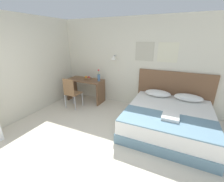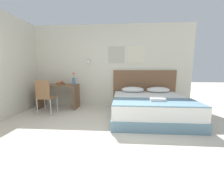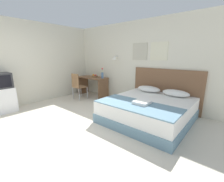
% 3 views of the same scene
% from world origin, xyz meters
% --- Properties ---
extents(ground_plane, '(24.00, 24.00, 0.00)m').
position_xyz_m(ground_plane, '(0.00, 0.00, 0.00)').
color(ground_plane, beige).
extents(wall_back, '(5.54, 0.31, 2.65)m').
position_xyz_m(wall_back, '(0.01, 2.83, 1.33)').
color(wall_back, beige).
rests_on(wall_back, ground_plane).
extents(bed, '(1.89, 1.99, 0.53)m').
position_xyz_m(bed, '(1.26, 1.75, 0.26)').
color(bed, '#66899E').
rests_on(bed, ground_plane).
extents(headboard, '(2.01, 0.06, 1.20)m').
position_xyz_m(headboard, '(1.26, 2.77, 0.60)').
color(headboard, brown).
rests_on(headboard, ground_plane).
extents(pillow_left, '(0.70, 0.38, 0.17)m').
position_xyz_m(pillow_left, '(0.87, 2.50, 0.61)').
color(pillow_left, white).
rests_on(pillow_left, bed).
extents(pillow_right, '(0.70, 0.38, 0.17)m').
position_xyz_m(pillow_right, '(1.65, 2.50, 0.61)').
color(pillow_right, white).
rests_on(pillow_right, bed).
extents(throw_blanket, '(1.84, 0.79, 0.02)m').
position_xyz_m(throw_blanket, '(1.26, 1.17, 0.54)').
color(throw_blanket, '#66899E').
rests_on(throw_blanket, bed).
extents(folded_towel_near_foot, '(0.33, 0.32, 0.06)m').
position_xyz_m(folded_towel_near_foot, '(1.31, 1.31, 0.58)').
color(folded_towel_near_foot, white).
rests_on(folded_towel_near_foot, throw_blanket).
extents(desk, '(1.22, 0.58, 0.76)m').
position_xyz_m(desk, '(-1.49, 2.41, 0.53)').
color(desk, brown).
rests_on(desk, ground_plane).
extents(desk_chair, '(0.41, 0.41, 0.95)m').
position_xyz_m(desk_chair, '(-1.54, 1.72, 0.55)').
color(desk_chair, '#8E6642').
rests_on(desk_chair, ground_plane).
extents(fruit_bowl, '(0.26, 0.26, 0.11)m').
position_xyz_m(fruit_bowl, '(-1.43, 2.46, 0.79)').
color(fruit_bowl, brown).
rests_on(fruit_bowl, desk).
extents(flower_vase, '(0.09, 0.09, 0.38)m').
position_xyz_m(flower_vase, '(-0.98, 2.44, 0.89)').
color(flower_vase, '#4C7099').
rests_on(flower_vase, desk).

